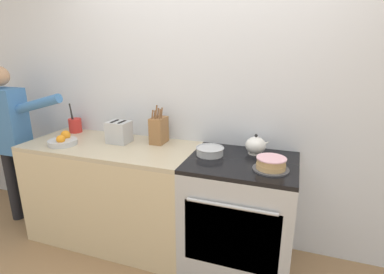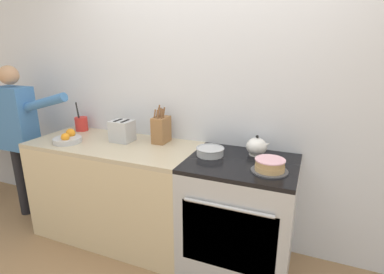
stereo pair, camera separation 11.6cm
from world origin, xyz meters
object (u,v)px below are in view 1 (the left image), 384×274
object	(u,v)px
person_baker	(10,134)
knife_block	(159,130)
layer_cake	(271,164)
tea_kettle	(256,145)
mixing_bowl	(210,151)
stove_range	(239,214)
utensil_crock	(75,125)
fruit_bowl	(63,141)
toaster	(119,132)

from	to	relation	value
person_baker	knife_block	bearing A→B (deg)	13.77
layer_cake	person_baker	bearing A→B (deg)	179.32
tea_kettle	mixing_bowl	distance (m)	0.36
stove_range	person_baker	size ratio (longest dim) A/B	0.58
tea_kettle	utensil_crock	size ratio (longest dim) A/B	0.68
tea_kettle	knife_block	size ratio (longest dim) A/B	0.60
utensil_crock	fruit_bowl	xyz separation A→B (m)	(0.16, -0.35, -0.04)
mixing_bowl	toaster	xyz separation A→B (m)	(-0.82, 0.05, 0.06)
fruit_bowl	toaster	bearing A→B (deg)	26.93
tea_kettle	utensil_crock	xyz separation A→B (m)	(-1.72, 0.04, 0.00)
layer_cake	mixing_bowl	bearing A→B (deg)	163.16
stove_range	toaster	distance (m)	1.20
utensil_crock	toaster	xyz separation A→B (m)	(0.58, -0.14, 0.02)
stove_range	mixing_bowl	distance (m)	0.54
layer_cake	tea_kettle	distance (m)	0.32
stove_range	knife_block	world-z (taller)	knife_block
stove_range	mixing_bowl	size ratio (longest dim) A/B	4.12
layer_cake	knife_block	xyz separation A→B (m)	(-0.96, 0.29, 0.07)
knife_block	utensil_crock	world-z (taller)	knife_block
mixing_bowl	toaster	world-z (taller)	toaster
knife_block	toaster	world-z (taller)	knife_block
stove_range	knife_block	bearing A→B (deg)	166.13
stove_range	utensil_crock	size ratio (longest dim) A/B	3.15
utensil_crock	toaster	bearing A→B (deg)	-13.52
stove_range	layer_cake	bearing A→B (deg)	-26.32
stove_range	tea_kettle	bearing A→B (deg)	69.60
mixing_bowl	knife_block	size ratio (longest dim) A/B	0.68
knife_block	person_baker	bearing A→B (deg)	-169.45
layer_cake	mixing_bowl	world-z (taller)	layer_cake
tea_kettle	toaster	world-z (taller)	toaster
layer_cake	utensil_crock	world-z (taller)	utensil_crock
layer_cake	fruit_bowl	world-z (taller)	fruit_bowl
knife_block	person_baker	xyz separation A→B (m)	(-1.40, -0.26, -0.10)
fruit_bowl	utensil_crock	bearing A→B (deg)	114.84
tea_kettle	layer_cake	bearing A→B (deg)	-63.86
fruit_bowl	tea_kettle	bearing A→B (deg)	11.38
layer_cake	tea_kettle	size ratio (longest dim) A/B	1.27
tea_kettle	utensil_crock	distance (m)	1.72
tea_kettle	mixing_bowl	bearing A→B (deg)	-155.23
fruit_bowl	toaster	size ratio (longest dim) A/B	1.19
utensil_crock	toaster	distance (m)	0.59
knife_block	toaster	distance (m)	0.34
tea_kettle	utensil_crock	world-z (taller)	utensil_crock
stove_range	tea_kettle	size ratio (longest dim) A/B	4.65
toaster	person_baker	size ratio (longest dim) A/B	0.13
layer_cake	person_baker	xyz separation A→B (m)	(-2.36, 0.03, -0.03)
fruit_bowl	person_baker	xyz separation A→B (m)	(-0.66, 0.05, -0.02)
tea_kettle	knife_block	world-z (taller)	knife_block
fruit_bowl	layer_cake	bearing A→B (deg)	0.83
mixing_bowl	knife_block	xyz separation A→B (m)	(-0.49, 0.15, 0.08)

